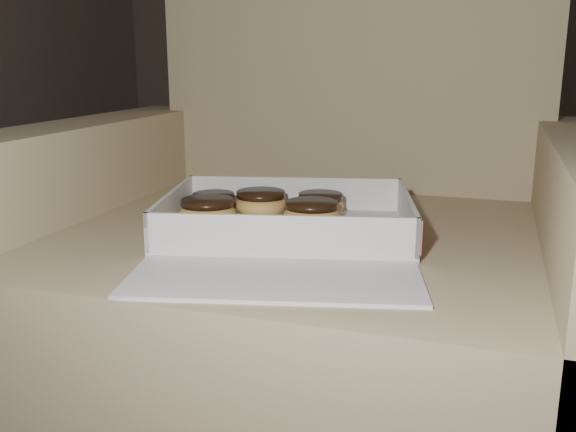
# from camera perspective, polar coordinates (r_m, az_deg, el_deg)

# --- Properties ---
(armchair) EXTENTS (0.97, 0.82, 1.01)m
(armchair) POSITION_cam_1_polar(r_m,az_deg,el_deg) (1.12, 2.28, -6.65)
(armchair) COLOR #998C61
(armchair) RESTS_ON floor
(bakery_box) EXTENTS (0.45, 0.50, 0.06)m
(bakery_box) POSITION_cam_1_polar(r_m,az_deg,el_deg) (0.94, -0.00, -1.47)
(bakery_box) COLOR silver
(bakery_box) RESTS_ON armchair
(donut_a) EXTENTS (0.08, 0.08, 0.04)m
(donut_a) POSITION_cam_1_polar(r_m,az_deg,el_deg) (1.04, 2.90, 1.05)
(donut_a) COLOR #E1AF4E
(donut_a) RESTS_ON bakery_box
(donut_b) EXTENTS (0.09, 0.09, 0.04)m
(donut_b) POSITION_cam_1_polar(r_m,az_deg,el_deg) (1.05, -2.44, 1.18)
(donut_b) COLOR #E1AF4E
(donut_b) RESTS_ON bakery_box
(donut_c) EXTENTS (0.09, 0.09, 0.04)m
(donut_c) POSITION_cam_1_polar(r_m,az_deg,el_deg) (0.97, 2.11, 0.17)
(donut_c) COLOR #E1AF4E
(donut_c) RESTS_ON bakery_box
(donut_d) EXTENTS (0.07, 0.07, 0.04)m
(donut_d) POSITION_cam_1_polar(r_m,az_deg,el_deg) (1.06, -6.62, 1.12)
(donut_d) COLOR #E1AF4E
(donut_d) RESTS_ON bakery_box
(donut_e) EXTENTS (0.09, 0.09, 0.04)m
(donut_e) POSITION_cam_1_polar(r_m,az_deg,el_deg) (0.99, -7.17, 0.37)
(donut_e) COLOR #E1AF4E
(donut_e) RESTS_ON bakery_box
(crumb_a) EXTENTS (0.01, 0.01, 0.00)m
(crumb_a) POSITION_cam_1_polar(r_m,az_deg,el_deg) (0.95, 7.18, -1.56)
(crumb_a) COLOR black
(crumb_a) RESTS_ON bakery_box
(crumb_b) EXTENTS (0.01, 0.01, 0.00)m
(crumb_b) POSITION_cam_1_polar(r_m,az_deg,el_deg) (0.92, 6.51, -1.98)
(crumb_b) COLOR black
(crumb_b) RESTS_ON bakery_box
(crumb_c) EXTENTS (0.01, 0.01, 0.00)m
(crumb_c) POSITION_cam_1_polar(r_m,az_deg,el_deg) (0.95, 1.14, -1.36)
(crumb_c) COLOR black
(crumb_c) RESTS_ON bakery_box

